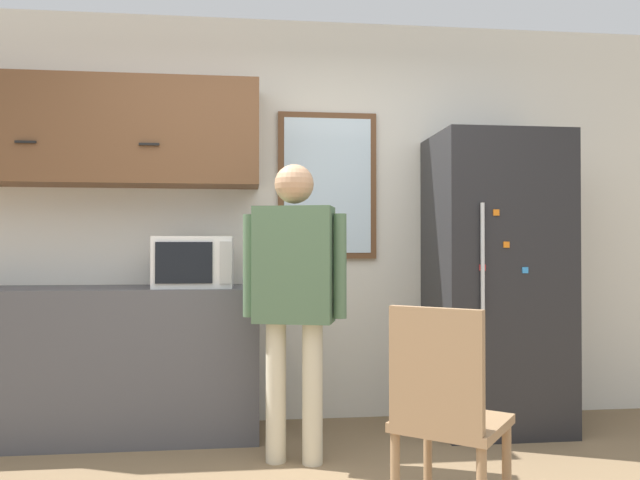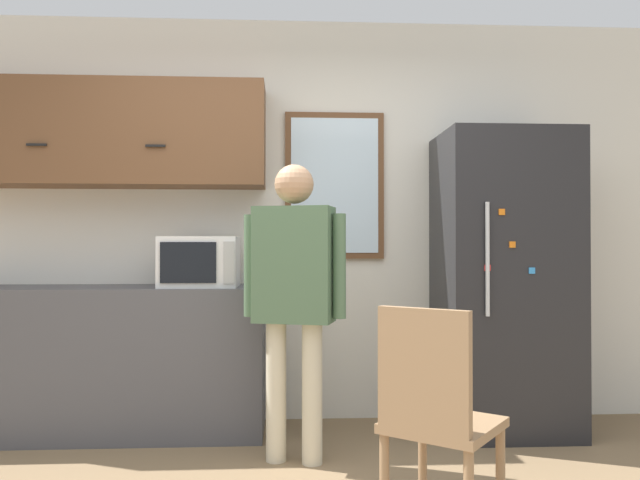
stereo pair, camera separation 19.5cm
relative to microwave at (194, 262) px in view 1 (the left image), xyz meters
name	(u,v)px [view 1 (the left image)]	position (x,y,z in m)	size (l,w,h in m)	color
back_wall	(283,219)	(0.56, 0.35, 0.28)	(6.00, 0.06, 2.70)	silver
counter	(90,363)	(-0.62, 0.04, -0.61)	(2.03, 0.56, 0.91)	#4C4C51
upper_cabinets	(96,132)	(-0.62, 0.15, 0.81)	(2.03, 0.37, 0.67)	brown
microwave	(194,262)	(0.00, 0.00, 0.00)	(0.47, 0.40, 0.31)	white
person	(294,282)	(0.58, -0.52, -0.10)	(0.55, 0.32, 1.61)	beige
refrigerator	(495,281)	(1.91, -0.02, -0.13)	(0.80, 0.69, 1.88)	#232326
chair	(445,408)	(1.14, -1.38, -0.57)	(0.59, 0.59, 0.92)	#997551
window	(327,186)	(0.86, 0.31, 0.51)	(0.67, 0.05, 0.99)	brown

